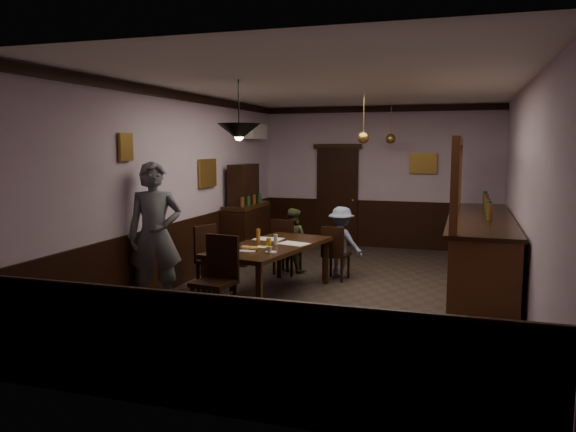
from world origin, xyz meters
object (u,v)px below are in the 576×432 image
at_px(chair_far_right, 335,251).
at_px(chair_side, 211,255).
at_px(person_standing, 155,236).
at_px(person_seated_left, 293,240).
at_px(sideboard, 246,222).
at_px(bar_counter, 480,250).
at_px(pendant_iron, 239,132).
at_px(person_seated_right, 341,242).
at_px(chair_near, 218,275).
at_px(dining_table, 271,249).
at_px(pendant_brass_mid, 363,138).
at_px(soda_can, 269,242).
at_px(coffee_cup, 269,249).
at_px(pendant_brass_far, 391,139).
at_px(chair_far_left, 285,244).

relative_size(chair_far_right, chair_side, 0.90).
relative_size(person_standing, person_seated_left, 1.78).
distance_m(chair_side, sideboard, 2.36).
relative_size(bar_counter, pendant_iron, 5.28).
distance_m(chair_far_right, person_seated_right, 0.29).
bearing_deg(person_seated_right, sideboard, -4.07).
bearing_deg(chair_far_right, chair_near, 78.25).
xyz_separation_m(dining_table, pendant_brass_mid, (1.00, 1.82, 1.61)).
bearing_deg(person_seated_right, pendant_brass_mid, -106.87).
bearing_deg(pendant_brass_mid, person_seated_left, -169.61).
relative_size(chair_far_right, person_seated_right, 0.76).
bearing_deg(sideboard, soda_can, -61.51).
distance_m(bar_counter, pendant_brass_mid, 2.58).
xyz_separation_m(person_standing, person_seated_left, (1.10, 2.64, -0.43)).
distance_m(person_seated_left, sideboard, 1.36).
bearing_deg(person_seated_right, bar_counter, -160.83).
distance_m(chair_near, chair_side, 1.46).
bearing_deg(chair_side, soda_can, -75.59).
bearing_deg(coffee_cup, pendant_iron, -140.33).
xyz_separation_m(sideboard, bar_counter, (4.20, -0.87, -0.15)).
xyz_separation_m(chair_near, sideboard, (-1.07, 3.60, 0.15)).
bearing_deg(dining_table, person_seated_right, 63.26).
distance_m(dining_table, sideboard, 2.66).
bearing_deg(pendant_brass_far, chair_far_right, -101.37).
height_order(dining_table, pendant_brass_mid, pendant_brass_mid).
bearing_deg(soda_can, person_seated_right, 66.05).
bearing_deg(chair_far_right, coffee_cup, 83.46).
xyz_separation_m(person_standing, bar_counter, (4.15, 2.48, -0.40)).
relative_size(dining_table, pendant_iron, 3.04).
xyz_separation_m(person_seated_right, bar_counter, (2.17, 0.00, -0.01)).
bearing_deg(coffee_cup, chair_near, -111.72).
relative_size(chair_side, soda_can, 8.20).
distance_m(chair_near, pendant_brass_far, 5.53).
distance_m(chair_far_left, person_seated_right, 0.94).
distance_m(chair_side, pendant_iron, 2.12).
relative_size(person_standing, pendant_brass_far, 2.42).
bearing_deg(bar_counter, chair_far_left, -177.96).
distance_m(chair_far_left, person_standing, 2.63).
relative_size(chair_far_right, coffee_cup, 11.09).
distance_m(soda_can, bar_counter, 3.29).
relative_size(chair_far_left, person_seated_left, 0.86).
bearing_deg(pendant_brass_mid, person_standing, -128.38).
distance_m(person_standing, person_seated_right, 3.20).
height_order(chair_far_left, soda_can, chair_far_left).
bearing_deg(chair_side, bar_counter, -47.10).
height_order(chair_far_left, chair_side, chair_side).
xyz_separation_m(dining_table, chair_near, (-0.24, -1.29, -0.10)).
xyz_separation_m(chair_near, person_seated_right, (0.97, 2.73, 0.00)).
bearing_deg(chair_near, pendant_iron, 87.31).
xyz_separation_m(chair_side, pendant_iron, (0.80, -0.78, 1.80)).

